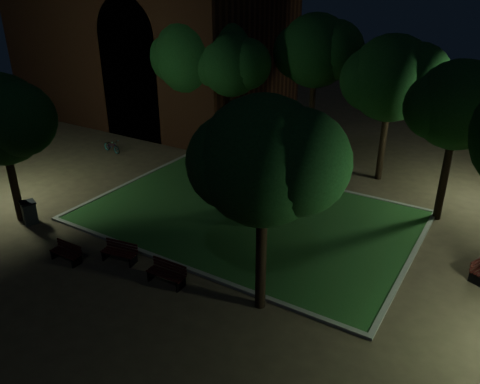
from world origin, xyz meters
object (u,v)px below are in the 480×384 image
Objects in this scene: bench_west_near at (67,253)px; bicycle at (112,146)px; monument at (248,199)px; bench_near_right at (167,274)px; bench_far_side at (329,173)px; bench_near_left at (120,253)px; trash_bin at (29,212)px.

bicycle is (-7.99, 10.25, 0.06)m from bench_west_near.
monument is at bearing -96.13° from bicycle.
bench_far_side is at bearing 81.74° from bench_near_right.
monument is 6.19m from bench_near_right.
bench_near_right reaches higher than bicycle.
bench_west_near is at bearing -133.85° from bicycle.
bench_near_right is at bearing -88.30° from monument.
bench_near_left is at bearing 174.76° from bench_near_right.
bicycle is (-12.41, 9.28, 0.02)m from bench_near_right.
bench_west_near is at bearing -158.00° from bench_near_left.
monument is 8.31m from bench_west_near.
monument is 2.06× the size of bench_near_left.
bicycle is at bearing 127.38° from bench_west_near.
monument is 2.28× the size of bench_west_near.
bench_near_left is at bearing 31.10° from bench_west_near.
bench_far_side is at bearing -69.33° from bicycle.
bench_west_near is (-4.24, -7.13, -0.60)m from monument.
bench_near_right is at bearing 11.75° from bench_west_near.
bench_near_left is 1.00× the size of bench_near_right.
monument is 2.92× the size of trash_bin.
bench_far_side reaches higher than bench_near_right.
monument reaches higher than bench_west_near.
bench_near_right is 4.52m from bench_west_near.
bicycle is at bearing 141.57° from bench_near_right.
trash_bin is (-9.90, -12.06, 0.09)m from bench_far_side.
bench_near_left is 0.83× the size of bench_far_side.
trash_bin is 9.83m from bicycle.
bench_far_side reaches higher than bench_near_left.
monument reaches higher than bench_near_right.
monument is 6.41m from bench_far_side.
bicycle is (-9.82, 9.12, 0.04)m from bench_near_left.
trash_bin is at bearing -148.11° from bicycle.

